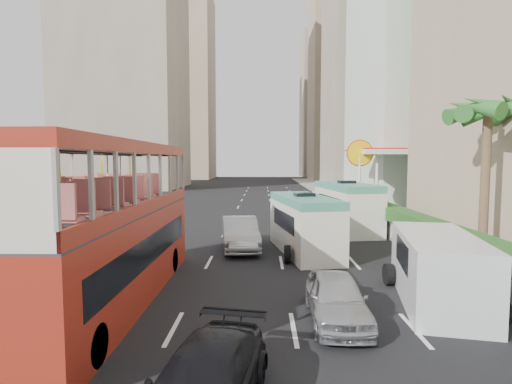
{
  "coord_description": "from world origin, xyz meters",
  "views": [
    {
      "loc": [
        -1.23,
        -12.3,
        4.47
      ],
      "look_at": [
        -1.5,
        4.0,
        3.2
      ],
      "focal_mm": 28.0,
      "sensor_mm": 36.0,
      "label": 1
    }
  ],
  "objects_px": {
    "minibus_far": "(346,207)",
    "palm_tree": "(485,188)",
    "car_silver_lane_a": "(240,249)",
    "car_silver_lane_b": "(336,321)",
    "van_asset": "(296,220)",
    "shell_station": "(390,181)",
    "minibus_near": "(304,224)",
    "double_decker_bus": "(110,223)",
    "panel_van_far": "(329,205)",
    "panel_van_near": "(437,269)"
  },
  "relations": [
    {
      "from": "minibus_far",
      "to": "palm_tree",
      "type": "xyz_separation_m",
      "value": [
        3.64,
        -9.24,
        1.85
      ]
    },
    {
      "from": "car_silver_lane_a",
      "to": "car_silver_lane_b",
      "type": "xyz_separation_m",
      "value": [
        3.21,
        -9.09,
        0.0
      ]
    },
    {
      "from": "van_asset",
      "to": "shell_station",
      "type": "xyz_separation_m",
      "value": [
        8.72,
        5.27,
        2.75
      ]
    },
    {
      "from": "minibus_near",
      "to": "shell_station",
      "type": "bearing_deg",
      "value": 49.79
    },
    {
      "from": "double_decker_bus",
      "to": "car_silver_lane_b",
      "type": "distance_m",
      "value": 7.43
    },
    {
      "from": "car_silver_lane_a",
      "to": "minibus_far",
      "type": "height_order",
      "value": "minibus_far"
    },
    {
      "from": "van_asset",
      "to": "panel_van_far",
      "type": "height_order",
      "value": "panel_van_far"
    },
    {
      "from": "shell_station",
      "to": "panel_van_near",
      "type": "bearing_deg",
      "value": -104.01
    },
    {
      "from": "double_decker_bus",
      "to": "car_silver_lane_a",
      "type": "relative_size",
      "value": 2.26
    },
    {
      "from": "minibus_near",
      "to": "minibus_far",
      "type": "xyz_separation_m",
      "value": [
        3.36,
        6.24,
        0.14
      ]
    },
    {
      "from": "palm_tree",
      "to": "shell_station",
      "type": "height_order",
      "value": "palm_tree"
    },
    {
      "from": "car_silver_lane_a",
      "to": "van_asset",
      "type": "height_order",
      "value": "car_silver_lane_a"
    },
    {
      "from": "car_silver_lane_a",
      "to": "palm_tree",
      "type": "height_order",
      "value": "palm_tree"
    },
    {
      "from": "palm_tree",
      "to": "panel_van_far",
      "type": "bearing_deg",
      "value": 104.09
    },
    {
      "from": "car_silver_lane_b",
      "to": "van_asset",
      "type": "distance_m",
      "value": 19.14
    },
    {
      "from": "minibus_far",
      "to": "palm_tree",
      "type": "bearing_deg",
      "value": -76.14
    },
    {
      "from": "car_silver_lane_b",
      "to": "panel_van_near",
      "type": "bearing_deg",
      "value": 25.32
    },
    {
      "from": "car_silver_lane_a",
      "to": "van_asset",
      "type": "distance_m",
      "value": 10.68
    },
    {
      "from": "minibus_near",
      "to": "shell_station",
      "type": "distance_m",
      "value": 18.51
    },
    {
      "from": "double_decker_bus",
      "to": "palm_tree",
      "type": "height_order",
      "value": "palm_tree"
    },
    {
      "from": "car_silver_lane_a",
      "to": "palm_tree",
      "type": "bearing_deg",
      "value": -27.18
    },
    {
      "from": "van_asset",
      "to": "panel_van_far",
      "type": "distance_m",
      "value": 3.19
    },
    {
      "from": "minibus_near",
      "to": "panel_van_near",
      "type": "bearing_deg",
      "value": -73.17
    },
    {
      "from": "panel_van_near",
      "to": "shell_station",
      "type": "relative_size",
      "value": 0.67
    },
    {
      "from": "minibus_near",
      "to": "car_silver_lane_a",
      "type": "bearing_deg",
      "value": 157.36
    },
    {
      "from": "double_decker_bus",
      "to": "van_asset",
      "type": "relative_size",
      "value": 2.07
    },
    {
      "from": "van_asset",
      "to": "minibus_near",
      "type": "xyz_separation_m",
      "value": [
        -0.48,
        -10.73,
        1.38
      ]
    },
    {
      "from": "car_silver_lane_b",
      "to": "shell_station",
      "type": "height_order",
      "value": "shell_station"
    },
    {
      "from": "van_asset",
      "to": "shell_station",
      "type": "relative_size",
      "value": 0.66
    },
    {
      "from": "minibus_far",
      "to": "shell_station",
      "type": "height_order",
      "value": "shell_station"
    },
    {
      "from": "minibus_near",
      "to": "palm_tree",
      "type": "height_order",
      "value": "palm_tree"
    },
    {
      "from": "panel_van_far",
      "to": "palm_tree",
      "type": "relative_size",
      "value": 0.76
    },
    {
      "from": "panel_van_near",
      "to": "van_asset",
      "type": "bearing_deg",
      "value": 111.24
    },
    {
      "from": "shell_station",
      "to": "car_silver_lane_a",
      "type": "bearing_deg",
      "value": -128.95
    },
    {
      "from": "panel_van_near",
      "to": "palm_tree",
      "type": "relative_size",
      "value": 0.84
    },
    {
      "from": "van_asset",
      "to": "panel_van_near",
      "type": "height_order",
      "value": "panel_van_near"
    },
    {
      "from": "car_silver_lane_a",
      "to": "panel_van_near",
      "type": "height_order",
      "value": "panel_van_near"
    },
    {
      "from": "panel_van_near",
      "to": "panel_van_far",
      "type": "distance_m",
      "value": 18.86
    },
    {
      "from": "van_asset",
      "to": "car_silver_lane_b",
      "type": "bearing_deg",
      "value": -100.08
    },
    {
      "from": "minibus_far",
      "to": "panel_van_far",
      "type": "xyz_separation_m",
      "value": [
        -0.12,
        5.77,
        -0.55
      ]
    },
    {
      "from": "minibus_near",
      "to": "palm_tree",
      "type": "distance_m",
      "value": 7.87
    },
    {
      "from": "van_asset",
      "to": "minibus_near",
      "type": "distance_m",
      "value": 10.83
    },
    {
      "from": "car_silver_lane_a",
      "to": "panel_van_near",
      "type": "distance_m",
      "value": 10.12
    },
    {
      "from": "van_asset",
      "to": "double_decker_bus",
      "type": "bearing_deg",
      "value": -121.09
    },
    {
      "from": "double_decker_bus",
      "to": "van_asset",
      "type": "bearing_deg",
      "value": 67.68
    },
    {
      "from": "car_silver_lane_a",
      "to": "panel_van_far",
      "type": "relative_size",
      "value": 1.0
    },
    {
      "from": "car_silver_lane_a",
      "to": "minibus_near",
      "type": "bearing_deg",
      "value": -19.56
    },
    {
      "from": "minibus_far",
      "to": "palm_tree",
      "type": "relative_size",
      "value": 1.08
    },
    {
      "from": "car_silver_lane_a",
      "to": "panel_van_near",
      "type": "bearing_deg",
      "value": -55.67
    },
    {
      "from": "double_decker_bus",
      "to": "panel_van_near",
      "type": "distance_m",
      "value": 10.41
    }
  ]
}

